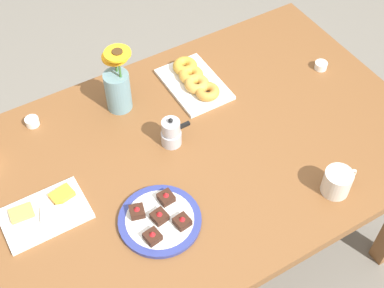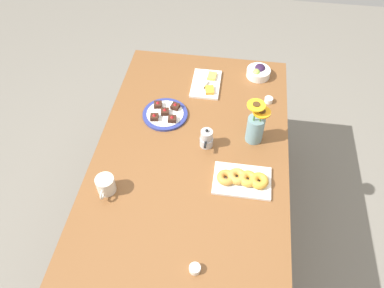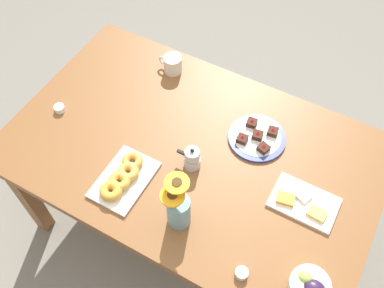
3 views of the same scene
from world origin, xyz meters
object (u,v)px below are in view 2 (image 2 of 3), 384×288
object	(u,v)px
dining_table	(192,159)
jam_cup_berry	(269,100)
jam_cup_honey	(195,269)
moka_pot	(206,139)
grape_bowl	(258,72)
cheese_platter	(206,84)
flower_vase	(255,127)
dessert_plate	(165,114)
coffee_mug	(106,185)
croissant_platter	(243,179)

from	to	relation	value
dining_table	jam_cup_berry	world-z (taller)	jam_cup_berry
dining_table	jam_cup_honey	size ratio (longest dim) A/B	33.33
dining_table	moka_pot	xyz separation A→B (m)	(-0.04, 0.07, 0.13)
dining_table	grape_bowl	bearing A→B (deg)	153.47
jam_cup_honey	moka_pot	xyz separation A→B (m)	(-0.68, -0.03, 0.03)
cheese_platter	flower_vase	world-z (taller)	flower_vase
moka_pot	dining_table	bearing A→B (deg)	-60.86
jam_cup_berry	dessert_plate	bearing A→B (deg)	-71.27
flower_vase	moka_pot	world-z (taller)	flower_vase
dessert_plate	flower_vase	size ratio (longest dim) A/B	0.96
grape_bowl	coffee_mug	bearing A→B (deg)	-35.74
jam_cup_honey	cheese_platter	bearing A→B (deg)	-175.54
grape_bowl	jam_cup_honey	bearing A→B (deg)	-9.65
jam_cup_honey	moka_pot	distance (m)	0.68
dining_table	coffee_mug	bearing A→B (deg)	-49.69
jam_cup_berry	dessert_plate	distance (m)	0.61
coffee_mug	jam_cup_honey	xyz separation A→B (m)	(0.33, 0.47, -0.03)
moka_pot	jam_cup_berry	bearing A→B (deg)	139.82
dessert_plate	flower_vase	bearing A→B (deg)	77.80
dessert_plate	flower_vase	xyz separation A→B (m)	(0.11, 0.50, 0.08)
dessert_plate	grape_bowl	bearing A→B (deg)	129.79
dining_table	moka_pot	distance (m)	0.16
dining_table	croissant_platter	distance (m)	0.34
dining_table	jam_cup_honey	distance (m)	0.65
dining_table	grape_bowl	world-z (taller)	grape_bowl
cheese_platter	flower_vase	distance (m)	0.51
dining_table	flower_vase	xyz separation A→B (m)	(-0.12, 0.31, 0.18)
coffee_mug	jam_cup_berry	world-z (taller)	coffee_mug
jam_cup_berry	moka_pot	bearing A→B (deg)	-40.18
croissant_platter	flower_vase	bearing A→B (deg)	171.75
jam_cup_berry	moka_pot	world-z (taller)	moka_pot
dining_table	coffee_mug	xyz separation A→B (m)	(0.31, -0.37, 0.13)
dining_table	coffee_mug	size ratio (longest dim) A/B	12.89
dining_table	flower_vase	world-z (taller)	flower_vase
grape_bowl	dessert_plate	world-z (taller)	grape_bowl
jam_cup_berry	flower_vase	distance (m)	0.32
cheese_platter	dessert_plate	distance (m)	0.35
grape_bowl	croissant_platter	bearing A→B (deg)	-3.52
croissant_platter	moka_pot	world-z (taller)	moka_pot
grape_bowl	moka_pot	size ratio (longest dim) A/B	1.22
coffee_mug	dessert_plate	size ratio (longest dim) A/B	0.49
cheese_platter	croissant_platter	distance (m)	0.73
cheese_platter	jam_cup_honey	bearing A→B (deg)	4.46
dining_table	croissant_platter	xyz separation A→B (m)	(0.17, 0.27, 0.11)
jam_cup_honey	moka_pot	world-z (taller)	moka_pot
cheese_platter	jam_cup_berry	xyz separation A→B (m)	(0.09, 0.38, 0.01)
coffee_mug	cheese_platter	distance (m)	0.91
dessert_plate	cheese_platter	bearing A→B (deg)	145.32
coffee_mug	moka_pot	distance (m)	0.56
croissant_platter	flower_vase	size ratio (longest dim) A/B	1.07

